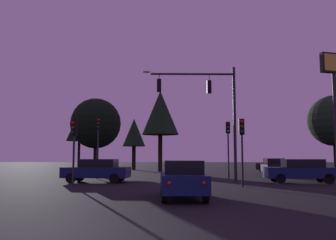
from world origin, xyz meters
TOP-DOWN VIEW (x-y plane):
  - ground_plane at (0.00, 24.50)m, footprint 168.00×168.00m
  - traffic_signal_mast_arm at (3.42, 16.56)m, footprint 6.43×0.54m
  - traffic_light_corner_left at (-4.86, 19.46)m, footprint 0.36×0.38m
  - traffic_light_corner_right at (4.84, 12.60)m, footprint 0.32×0.36m
  - traffic_light_median at (5.15, 20.04)m, footprint 0.32×0.36m
  - traffic_light_far_side at (-4.73, 12.50)m, footprint 0.36×0.39m
  - car_nearside_lane at (1.34, 6.70)m, footprint 1.93×4.29m
  - car_crossing_left at (9.12, 15.53)m, footprint 4.60×2.03m
  - car_crossing_right at (-4.09, 15.75)m, footprint 4.44×2.13m
  - car_far_lane at (9.77, 24.31)m, footprint 2.14×4.58m
  - car_parked_lot at (11.59, 30.42)m, footprint 4.28×3.01m
  - store_sign_illuminated at (8.90, 9.70)m, footprint 1.41×0.64m
  - tree_behind_sign at (-6.19, 24.43)m, footprint 4.56×4.56m
  - tree_left_far at (-11.24, 37.61)m, footprint 3.27×3.27m
  - tree_center_horizon at (-4.33, 38.48)m, footprint 2.96×2.96m
  - tree_right_cluster at (14.61, 22.92)m, footprint 4.34×4.34m
  - tree_lot_edge at (-0.68, 32.84)m, footprint 4.21×4.21m

SIDE VIEW (x-z plane):
  - ground_plane at x=0.00m, z-range 0.00..0.00m
  - car_parked_lot at x=11.59m, z-range 0.03..1.55m
  - car_nearside_lane at x=1.34m, z-range 0.03..1.55m
  - car_far_lane at x=9.77m, z-range 0.03..1.55m
  - car_crossing_right at x=-4.09m, z-range 0.04..1.56m
  - car_crossing_left at x=9.12m, z-range 0.04..1.56m
  - traffic_light_far_side at x=-4.73m, z-range 0.80..4.57m
  - traffic_light_corner_right at x=4.84m, z-range 0.81..4.63m
  - traffic_light_median at x=5.15m, z-range 0.91..5.30m
  - traffic_light_corner_left at x=-4.86m, z-range 0.96..5.62m
  - tree_behind_sign at x=-6.19m, z-range 1.20..8.17m
  - tree_right_cluster at x=14.61m, z-range 1.28..8.20m
  - tree_center_horizon at x=-4.33m, z-range 1.43..8.06m
  - store_sign_illuminated at x=8.90m, z-range 1.59..8.37m
  - traffic_signal_mast_arm at x=3.42m, z-range 1.47..9.33m
  - tree_left_far at x=-11.24m, z-range 1.82..9.37m
  - tree_lot_edge at x=-0.68m, z-range 2.04..11.30m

